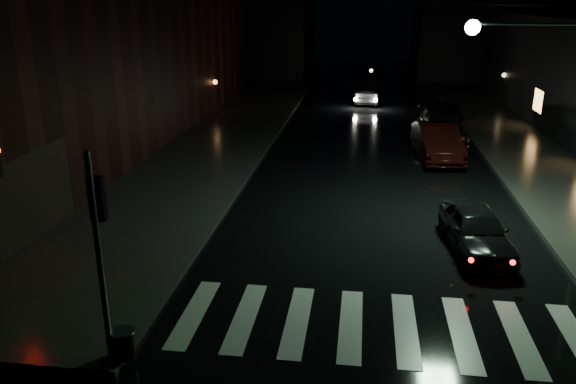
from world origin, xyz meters
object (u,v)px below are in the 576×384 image
at_px(parked_car_a, 476,230).
at_px(parked_car_d, 443,115).
at_px(parked_car_b, 437,142).
at_px(parked_car_c, 442,126).
at_px(oncoming_car, 369,93).

height_order(parked_car_a, parked_car_d, parked_car_d).
distance_m(parked_car_a, parked_car_d, 17.23).
height_order(parked_car_b, parked_car_c, parked_car_b).
relative_size(parked_car_c, oncoming_car, 1.17).
bearing_deg(parked_car_d, parked_car_c, -92.52).
bearing_deg(oncoming_car, parked_car_c, 114.50).
distance_m(parked_car_c, parked_car_d, 3.53).
bearing_deg(oncoming_car, parked_car_d, 125.64).
xyz_separation_m(parked_car_b, parked_car_c, (0.66, 3.74, -0.06)).
bearing_deg(parked_car_c, parked_car_d, 79.23).
xyz_separation_m(parked_car_c, oncoming_car, (-3.65, 10.65, -0.02)).
xyz_separation_m(parked_car_b, oncoming_car, (-2.99, 14.39, -0.08)).
bearing_deg(parked_car_d, oncoming_car, 125.56).
xyz_separation_m(parked_car_b, parked_car_d, (1.15, 7.23, -0.14)).
bearing_deg(parked_car_b, parked_car_d, 76.91).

